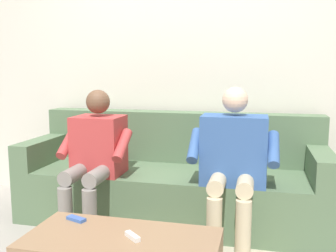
{
  "coord_description": "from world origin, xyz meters",
  "views": [
    {
      "loc": [
        -0.66,
        2.77,
        1.2
      ],
      "look_at": [
        0.0,
        0.02,
        0.78
      ],
      "focal_mm": 40.31,
      "sensor_mm": 36.0,
      "label": 1
    }
  ],
  "objects": [
    {
      "name": "back_wall",
      "position": [
        0.0,
        -0.59,
        1.39
      ],
      "size": [
        4.44,
        0.06,
        2.79
      ],
      "primitive_type": "cube",
      "color": "beige",
      "rests_on": "ground"
    },
    {
      "name": "person_right_seated",
      "position": [
        0.51,
        0.22,
        0.6
      ],
      "size": [
        0.51,
        0.58,
        1.06
      ],
      "color": "#B23838",
      "rests_on": "ground"
    },
    {
      "name": "remote_white",
      "position": [
        -0.06,
        1.05,
        0.37
      ],
      "size": [
        0.1,
        0.1,
        0.02
      ],
      "primitive_type": "cube",
      "rotation": [
        0.0,
        0.0,
        5.56
      ],
      "color": "white",
      "rests_on": "coffee_table"
    },
    {
      "name": "couch",
      "position": [
        0.0,
        -0.16,
        0.3
      ],
      "size": [
        2.4,
        0.8,
        0.85
      ],
      "color": "#516B4C",
      "rests_on": "ground"
    },
    {
      "name": "person_left_seated",
      "position": [
        -0.51,
        0.22,
        0.62
      ],
      "size": [
        0.6,
        0.52,
        1.09
      ],
      "color": "#335693",
      "rests_on": "ground"
    },
    {
      "name": "remote_blue",
      "position": [
        0.33,
        0.9,
        0.36
      ],
      "size": [
        0.13,
        0.08,
        0.02
      ],
      "primitive_type": "cube",
      "rotation": [
        0.0,
        0.0,
        5.94
      ],
      "color": "#3860B7",
      "rests_on": "coffee_table"
    }
  ]
}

